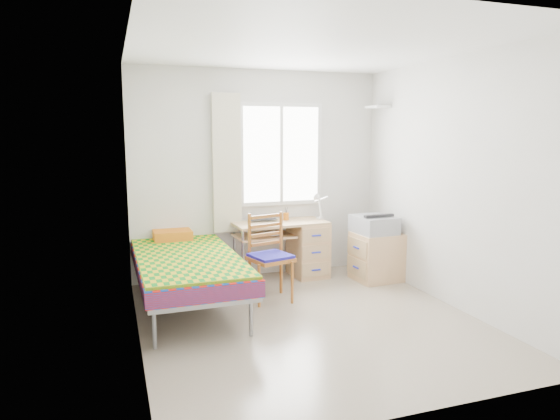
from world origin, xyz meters
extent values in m
plane|color=#BCAD93|center=(0.00, 0.00, 0.00)|extent=(3.50, 3.50, 0.00)
plane|color=white|center=(0.00, 0.00, 2.60)|extent=(3.50, 3.50, 0.00)
plane|color=silver|center=(0.00, 1.75, 1.30)|extent=(3.20, 0.00, 3.20)
plane|color=silver|center=(-1.60, 0.00, 1.30)|extent=(0.00, 3.50, 3.50)
plane|color=silver|center=(1.60, 0.00, 1.30)|extent=(0.00, 3.50, 3.50)
cube|color=white|center=(0.30, 1.73, 1.55)|extent=(1.10, 0.04, 1.30)
cube|color=white|center=(0.30, 1.72, 1.55)|extent=(1.00, 0.02, 1.20)
cube|color=white|center=(0.30, 1.72, 1.55)|extent=(0.04, 0.02, 1.20)
cube|color=beige|center=(-0.42, 1.68, 1.45)|extent=(0.35, 0.05, 1.70)
cube|color=white|center=(1.49, 1.40, 2.15)|extent=(0.20, 0.32, 0.03)
cube|color=gray|center=(-1.06, 0.82, 0.37)|extent=(1.02, 2.21, 0.07)
cube|color=red|center=(-1.06, 0.82, 0.46)|extent=(1.06, 2.23, 0.15)
cube|color=#C1AA0D|center=(-1.06, 0.80, 0.55)|extent=(1.04, 2.11, 0.03)
cube|color=tan|center=(-1.06, 1.89, 0.66)|extent=(1.05, 0.06, 0.60)
cube|color=#DF5D18|center=(-1.11, 1.62, 0.62)|extent=(0.44, 0.38, 0.11)
cylinder|color=gray|center=(-1.49, -0.18, 0.18)|extent=(0.04, 0.04, 0.35)
cylinder|color=gray|center=(-0.64, 1.82, 0.18)|extent=(0.04, 0.04, 0.35)
cube|color=tan|center=(0.20, 1.46, 0.71)|extent=(1.19, 0.59, 0.03)
cube|color=tan|center=(0.58, 1.46, 0.35)|extent=(0.43, 0.53, 0.69)
cube|color=tan|center=(-0.01, 1.46, 0.56)|extent=(0.73, 0.53, 0.02)
cylinder|color=gray|center=(-0.34, 1.25, 0.35)|extent=(0.03, 0.03, 0.69)
cylinder|color=gray|center=(-0.34, 1.68, 0.35)|extent=(0.03, 0.03, 0.69)
cube|color=#A1641F|center=(-0.17, 0.72, 0.46)|extent=(0.50, 0.50, 0.04)
cube|color=#1F1A94|center=(-0.17, 0.72, 0.49)|extent=(0.48, 0.48, 0.04)
cube|color=#A1641F|center=(-0.17, 0.90, 0.75)|extent=(0.36, 0.13, 0.41)
cylinder|color=#A1641F|center=(-0.35, 0.53, 0.23)|extent=(0.03, 0.03, 0.46)
cylinder|color=#A1641F|center=(0.02, 0.90, 0.47)|extent=(0.04, 0.04, 0.95)
cube|color=tan|center=(1.32, 1.02, 0.30)|extent=(0.57, 0.52, 0.60)
cube|color=tan|center=(1.04, 1.02, 0.43)|extent=(0.04, 0.45, 0.22)
cube|color=tan|center=(1.04, 1.02, 0.18)|extent=(0.04, 0.45, 0.22)
cube|color=#A4A5AC|center=(1.28, 1.05, 0.70)|extent=(0.47, 0.54, 0.21)
cube|color=black|center=(1.28, 1.05, 0.81)|extent=(0.38, 0.44, 0.02)
imported|color=black|center=(0.01, 1.54, 0.74)|extent=(0.36, 0.25, 0.03)
cylinder|color=#DF5D18|center=(0.32, 1.58, 0.77)|extent=(0.09, 0.09, 0.09)
cylinder|color=white|center=(0.75, 1.49, 0.74)|extent=(0.09, 0.09, 0.03)
cylinder|color=white|center=(0.75, 1.49, 0.87)|extent=(0.02, 0.11, 0.25)
cylinder|color=white|center=(0.73, 1.41, 1.00)|extent=(0.12, 0.22, 0.10)
cone|color=white|center=(0.65, 1.31, 1.02)|extent=(0.13, 0.14, 0.12)
imported|color=gray|center=(0.02, 1.43, 0.59)|extent=(0.18, 0.24, 0.02)
camera|label=1|loc=(-1.77, -4.33, 1.82)|focal=32.00mm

